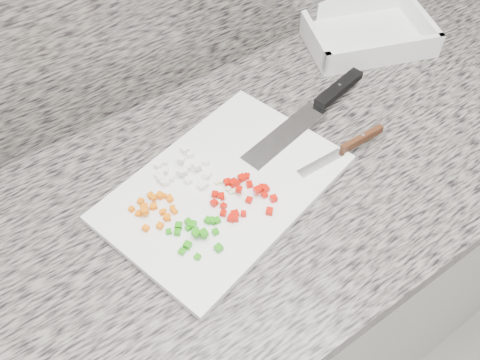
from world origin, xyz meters
name	(u,v)px	position (x,y,z in m)	size (l,w,h in m)	color
cabinet	(236,307)	(0.00, 1.44, 0.43)	(3.92, 0.62, 0.86)	beige
countertop	(234,197)	(0.00, 1.44, 0.88)	(3.96, 0.64, 0.04)	slate
cutting_board	(224,188)	(-0.01, 1.45, 0.91)	(0.41, 0.28, 0.01)	white
carrot_pile	(155,208)	(-0.14, 1.47, 0.92)	(0.08, 0.08, 0.02)	orange
onion_pile	(183,170)	(-0.06, 1.52, 0.92)	(0.10, 0.10, 0.02)	white
green_pepper_pile	(197,232)	(-0.11, 1.39, 0.92)	(0.09, 0.09, 0.02)	#218F0D
red_pepper_pile	(241,197)	(-0.01, 1.41, 0.92)	(0.10, 0.11, 0.02)	#C60D02
garlic_pile	(224,192)	(-0.02, 1.43, 0.92)	(0.04, 0.05, 0.01)	beige
chef_knife	(321,104)	(0.26, 1.50, 0.92)	(0.34, 0.10, 0.02)	silver
paring_knife	(352,145)	(0.23, 1.39, 0.92)	(0.20, 0.02, 0.02)	silver
tray	(366,33)	(0.49, 1.62, 0.92)	(0.32, 0.28, 0.06)	white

